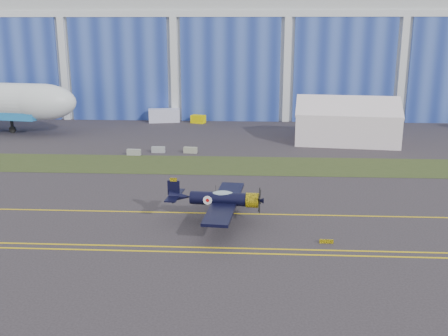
# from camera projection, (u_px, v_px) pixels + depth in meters

# --- Properties ---
(ground) EXTENTS (260.00, 260.00, 0.00)m
(ground) POSITION_uv_depth(u_px,v_px,m) (111.00, 196.00, 57.75)
(ground) COLOR #363036
(ground) RESTS_ON ground
(grass_median) EXTENTS (260.00, 10.00, 0.02)m
(grass_median) POSITION_uv_depth(u_px,v_px,m) (138.00, 164.00, 71.25)
(grass_median) COLOR #475128
(grass_median) RESTS_ON ground
(hangar) EXTENTS (220.00, 45.70, 30.00)m
(hangar) POSITION_uv_depth(u_px,v_px,m) (188.00, 41.00, 123.14)
(hangar) COLOR silver
(hangar) RESTS_ON ground
(taxiway_centreline) EXTENTS (200.00, 0.20, 0.02)m
(taxiway_centreline) POSITION_uv_depth(u_px,v_px,m) (98.00, 211.00, 52.92)
(taxiway_centreline) COLOR yellow
(taxiway_centreline) RESTS_ON ground
(edge_line_near) EXTENTS (80.00, 0.20, 0.02)m
(edge_line_near) POSITION_uv_depth(u_px,v_px,m) (65.00, 249.00, 43.76)
(edge_line_near) COLOR yellow
(edge_line_near) RESTS_ON ground
(edge_line_far) EXTENTS (80.00, 0.20, 0.02)m
(edge_line_far) POSITION_uv_depth(u_px,v_px,m) (69.00, 244.00, 44.72)
(edge_line_far) COLOR yellow
(edge_line_far) RESTS_ON ground
(guard_board_right) EXTENTS (1.20, 0.15, 0.35)m
(guard_board_right) POSITION_uv_depth(u_px,v_px,m) (326.00, 241.00, 44.95)
(guard_board_right) COLOR yellow
(guard_board_right) RESTS_ON ground
(warbird) EXTENTS (11.30, 13.23, 3.67)m
(warbird) POSITION_uv_depth(u_px,v_px,m) (219.00, 199.00, 49.38)
(warbird) COLOR black
(warbird) RESTS_ON ground
(tent) EXTENTS (17.49, 13.70, 7.53)m
(tent) POSITION_uv_depth(u_px,v_px,m) (347.00, 118.00, 84.82)
(tent) COLOR white
(tent) RESTS_ON ground
(shipping_container) EXTENTS (6.34, 3.58, 2.59)m
(shipping_container) POSITION_uv_depth(u_px,v_px,m) (164.00, 116.00, 102.99)
(shipping_container) COLOR silver
(shipping_container) RESTS_ON ground
(tug) EXTENTS (3.03, 2.43, 1.54)m
(tug) POSITION_uv_depth(u_px,v_px,m) (198.00, 119.00, 102.10)
(tug) COLOR #F1DA00
(tug) RESTS_ON ground
(barrier_a) EXTENTS (2.04, 0.76, 0.90)m
(barrier_a) POSITION_uv_depth(u_px,v_px,m) (134.00, 152.00, 76.11)
(barrier_a) COLOR gray
(barrier_a) RESTS_ON ground
(barrier_b) EXTENTS (2.01, 0.65, 0.90)m
(barrier_b) POSITION_uv_depth(u_px,v_px,m) (158.00, 150.00, 77.74)
(barrier_b) COLOR gray
(barrier_b) RESTS_ON ground
(barrier_c) EXTENTS (2.06, 0.85, 0.90)m
(barrier_c) POSITION_uv_depth(u_px,v_px,m) (190.00, 150.00, 77.45)
(barrier_c) COLOR gray
(barrier_c) RESTS_ON ground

